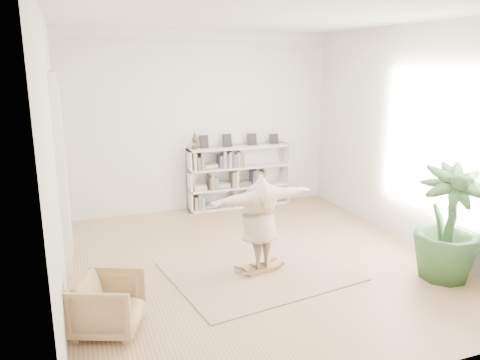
{
  "coord_description": "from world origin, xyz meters",
  "views": [
    {
      "loc": [
        -2.53,
        -6.2,
        2.97
      ],
      "look_at": [
        -0.12,
        0.4,
        1.22
      ],
      "focal_mm": 35.0,
      "sensor_mm": 36.0,
      "label": 1
    }
  ],
  "objects_px": {
    "rocker_board": "(259,267)",
    "houseplant": "(448,223)",
    "person": "(260,219)",
    "bookshelf": "(239,177)",
    "armchair": "(108,304)"
  },
  "relations": [
    {
      "from": "rocker_board",
      "to": "houseplant",
      "type": "xyz_separation_m",
      "value": [
        2.39,
        -1.08,
        0.75
      ]
    },
    {
      "from": "person",
      "to": "houseplant",
      "type": "xyz_separation_m",
      "value": [
        2.39,
        -1.08,
        0.0
      ]
    },
    {
      "from": "bookshelf",
      "to": "person",
      "type": "height_order",
      "value": "bookshelf"
    },
    {
      "from": "rocker_board",
      "to": "person",
      "type": "xyz_separation_m",
      "value": [
        0.0,
        0.0,
        0.75
      ]
    },
    {
      "from": "armchair",
      "to": "person",
      "type": "height_order",
      "value": "person"
    },
    {
      "from": "armchair",
      "to": "houseplant",
      "type": "relative_size",
      "value": 0.44
    },
    {
      "from": "person",
      "to": "houseplant",
      "type": "relative_size",
      "value": 1.04
    },
    {
      "from": "armchair",
      "to": "rocker_board",
      "type": "xyz_separation_m",
      "value": [
        2.19,
        0.85,
        -0.26
      ]
    },
    {
      "from": "rocker_board",
      "to": "houseplant",
      "type": "relative_size",
      "value": 0.32
    },
    {
      "from": "person",
      "to": "houseplant",
      "type": "height_order",
      "value": "houseplant"
    },
    {
      "from": "armchair",
      "to": "houseplant",
      "type": "height_order",
      "value": "houseplant"
    },
    {
      "from": "bookshelf",
      "to": "person",
      "type": "distance_m",
      "value": 3.27
    },
    {
      "from": "rocker_board",
      "to": "houseplant",
      "type": "bearing_deg",
      "value": -32.83
    },
    {
      "from": "bookshelf",
      "to": "houseplant",
      "type": "relative_size",
      "value": 1.35
    },
    {
      "from": "bookshelf",
      "to": "houseplant",
      "type": "distance_m",
      "value": 4.52
    }
  ]
}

